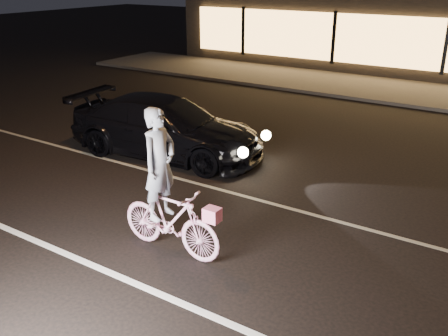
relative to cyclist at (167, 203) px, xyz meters
The scene contains 6 objects.
ground 1.56m from the cyclist, 21.70° to the left, with size 90.00×90.00×0.00m, color black.
lane_stripe_near 1.80m from the cyclist, 40.03° to the right, with size 60.00×0.12×0.01m, color silver.
lane_stripe_far 2.89m from the cyclist, 63.98° to the left, with size 60.00×0.10×0.01m, color gray.
sidewalk 13.56m from the cyclist, 84.86° to the left, with size 30.00×4.00×0.12m, color #383533.
cyclist is the anchor object (origin of this frame).
sedan 4.60m from the cyclist, 129.47° to the left, with size 5.15×2.57×1.44m.
Camera 1 is at (3.45, -5.99, 4.33)m, focal length 40.00 mm.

